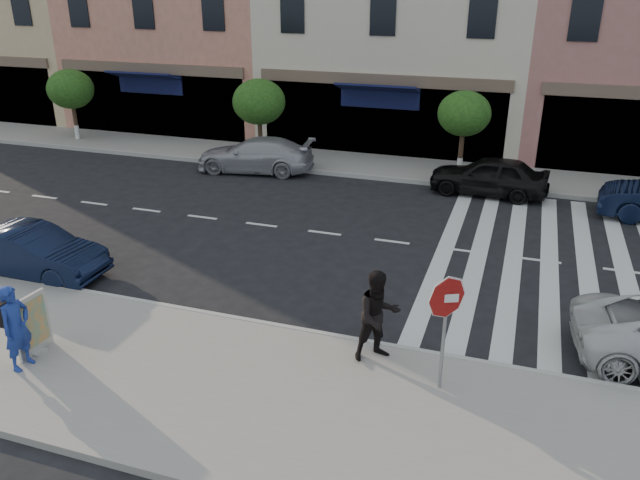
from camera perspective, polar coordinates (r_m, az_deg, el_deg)
The scene contains 14 objects.
ground at distance 14.74m, azimuth -4.49°, elevation -4.93°, with size 120.00×120.00×0.00m, color black.
sidewalk_near at distance 11.87m, azimuth -11.73°, elevation -12.55°, with size 60.00×4.50×0.15m, color gray.
sidewalk_far at distance 24.50m, azimuth 5.62°, elevation 6.69°, with size 60.00×3.00×0.15m, color gray.
building_centre at distance 29.54m, azimuth 7.94°, elevation 20.04°, with size 11.00×9.00×11.00m, color beige.
street_tree_wa at distance 30.14m, azimuth -21.84°, elevation 12.66°, with size 2.00×2.00×3.05m.
street_tree_wb at distance 25.36m, azimuth -5.60°, elevation 12.44°, with size 2.10×2.10×3.06m.
street_tree_c at distance 23.29m, azimuth 13.04°, elevation 11.16°, with size 1.90×1.90×3.04m.
stop_sign at distance 10.70m, azimuth 11.46°, elevation -6.06°, with size 0.72×0.34×2.19m.
photographer at distance 12.72m, azimuth -26.01°, elevation -7.19°, with size 0.61×0.40×1.67m, color navy.
walker at distance 11.73m, azimuth 5.35°, elevation -6.92°, with size 0.88×0.68×1.80m, color black.
poster_board at distance 13.17m, azimuth -24.80°, elevation -7.14°, with size 0.30×0.80×1.22m.
car_near_mid at distance 16.94m, azimuth -24.85°, elevation -0.98°, with size 1.31×3.75×1.24m, color black.
car_far_left at distance 24.00m, azimuth -5.96°, elevation 7.75°, with size 1.80×4.43×1.29m, color #A9A8AE.
car_far_mid at distance 21.96m, azimuth 15.19°, elevation 5.69°, with size 1.58×3.92×1.34m, color black.
Camera 1 is at (5.26, -11.94, 6.86)m, focal length 35.00 mm.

